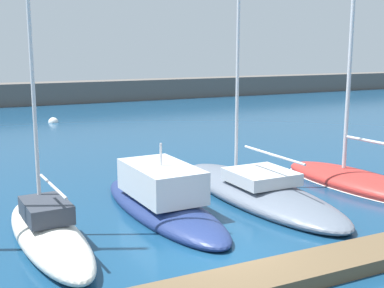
% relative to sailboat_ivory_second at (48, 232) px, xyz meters
% --- Properties ---
extents(ground_plane, '(120.00, 120.00, 0.00)m').
position_rel_sailboat_ivory_second_xyz_m(ground_plane, '(4.07, -2.97, -0.42)').
color(ground_plane, navy).
extents(dock_pier, '(22.83, 1.47, 0.37)m').
position_rel_sailboat_ivory_second_xyz_m(dock_pier, '(4.07, -5.02, -0.24)').
color(dock_pier, brown).
rests_on(dock_pier, ground_plane).
extents(breakwater_seawall, '(108.00, 2.84, 2.22)m').
position_rel_sailboat_ivory_second_xyz_m(breakwater_seawall, '(4.07, 39.05, 0.69)').
color(breakwater_seawall, '#5B5651').
rests_on(breakwater_seawall, ground_plane).
extents(sailboat_ivory_second, '(2.10, 7.09, 11.86)m').
position_rel_sailboat_ivory_second_xyz_m(sailboat_ivory_second, '(0.00, 0.00, 0.00)').
color(sailboat_ivory_second, silver).
rests_on(sailboat_ivory_second, ground_plane).
extents(motorboat_navy_third, '(2.68, 8.61, 2.81)m').
position_rel_sailboat_ivory_second_xyz_m(motorboat_navy_third, '(4.20, 1.41, 0.05)').
color(motorboat_navy_third, navy).
rests_on(motorboat_navy_third, ground_plane).
extents(sailboat_slate_fourth, '(3.22, 10.10, 15.62)m').
position_rel_sailboat_ivory_second_xyz_m(sailboat_slate_fourth, '(8.23, 1.41, -0.12)').
color(sailboat_slate_fourth, slate).
rests_on(sailboat_slate_fourth, ground_plane).
extents(sailboat_red_fifth, '(3.13, 7.91, 16.17)m').
position_rel_sailboat_ivory_second_xyz_m(sailboat_red_fifth, '(12.91, 0.92, -0.09)').
color(sailboat_red_fifth, '#B72D28').
rests_on(sailboat_red_fifth, ground_plane).
extents(mooring_buoy_white, '(0.78, 0.78, 0.78)m').
position_rel_sailboat_ivory_second_xyz_m(mooring_buoy_white, '(5.15, 25.37, -0.42)').
color(mooring_buoy_white, white).
rests_on(mooring_buoy_white, ground_plane).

